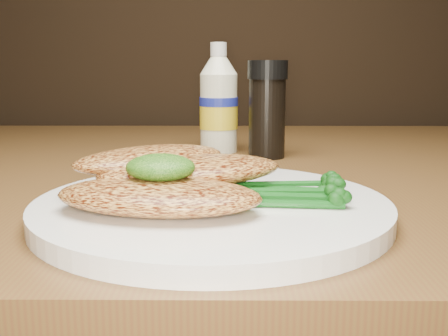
{
  "coord_description": "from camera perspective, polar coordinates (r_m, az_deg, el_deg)",
  "views": [
    {
      "loc": [
        0.04,
        0.38,
        0.88
      ],
      "look_at": [
        0.04,
        0.82,
        0.79
      ],
      "focal_mm": 43.0,
      "sensor_mm": 36.0,
      "label": 1
    }
  ],
  "objects": [
    {
      "name": "plate",
      "position": [
        0.44,
        -1.3,
        -4.31
      ],
      "size": [
        0.29,
        0.29,
        0.02
      ],
      "primitive_type": "cylinder",
      "color": "white",
      "rests_on": "dining_table"
    },
    {
      "name": "chicken_front",
      "position": [
        0.4,
        -6.97,
        -2.96
      ],
      "size": [
        0.17,
        0.11,
        0.03
      ],
      "primitive_type": "ellipsoid",
      "rotation": [
        0.0,
        0.0,
        -0.15
      ],
      "color": "gold",
      "rests_on": "plate"
    },
    {
      "name": "chicken_mid",
      "position": [
        0.45,
        -3.48,
        -0.28
      ],
      "size": [
        0.18,
        0.13,
        0.02
      ],
      "primitive_type": "ellipsoid",
      "rotation": [
        0.0,
        0.0,
        0.38
      ],
      "color": "gold",
      "rests_on": "plate"
    },
    {
      "name": "chicken_back",
      "position": [
        0.47,
        -7.79,
        0.96
      ],
      "size": [
        0.16,
        0.14,
        0.02
      ],
      "primitive_type": "ellipsoid",
      "rotation": [
        0.0,
        0.0,
        0.61
      ],
      "color": "gold",
      "rests_on": "plate"
    },
    {
      "name": "pesto_front",
      "position": [
        0.41,
        -6.77,
        0.07
      ],
      "size": [
        0.07,
        0.06,
        0.02
      ],
      "primitive_type": "ellipsoid",
      "rotation": [
        0.0,
        0.0,
        -0.28
      ],
      "color": "#073207",
      "rests_on": "chicken_front"
    },
    {
      "name": "broccolini_bundle",
      "position": [
        0.44,
        5.38,
        -1.97
      ],
      "size": [
        0.15,
        0.12,
        0.02
      ],
      "primitive_type": null,
      "rotation": [
        0.0,
        0.0,
        0.06
      ],
      "color": "#114E14",
      "rests_on": "plate"
    },
    {
      "name": "mayo_bottle",
      "position": [
        0.76,
        -0.57,
        7.46
      ],
      "size": [
        0.06,
        0.06,
        0.15
      ],
      "primitive_type": null,
      "rotation": [
        0.0,
        0.0,
        0.11
      ],
      "color": "#ECEAC8",
      "rests_on": "dining_table"
    },
    {
      "name": "pepper_grinder",
      "position": [
        0.71,
        4.6,
        6.21
      ],
      "size": [
        0.07,
        0.07,
        0.13
      ],
      "primitive_type": null,
      "rotation": [
        0.0,
        0.0,
        0.42
      ],
      "color": "black",
      "rests_on": "dining_table"
    }
  ]
}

